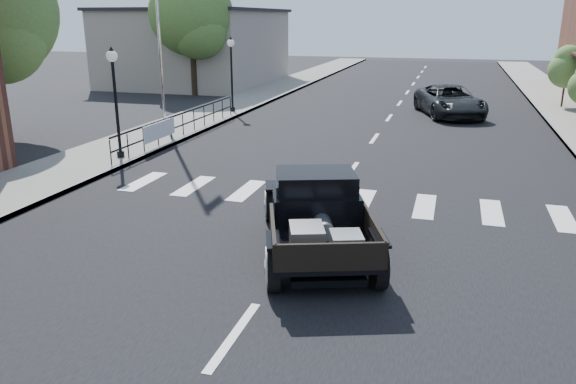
# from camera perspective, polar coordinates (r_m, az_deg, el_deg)

# --- Properties ---
(ground) EXTENTS (120.00, 120.00, 0.00)m
(ground) POSITION_cam_1_polar(r_m,az_deg,el_deg) (11.24, 0.16, -6.76)
(ground) COLOR black
(ground) RESTS_ON ground
(road) EXTENTS (14.00, 80.00, 0.02)m
(road) POSITION_cam_1_polar(r_m,az_deg,el_deg) (25.44, 9.71, 6.69)
(road) COLOR black
(road) RESTS_ON ground
(road_markings) EXTENTS (12.00, 60.00, 0.06)m
(road_markings) POSITION_cam_1_polar(r_m,az_deg,el_deg) (20.58, 7.99, 4.26)
(road_markings) COLOR silver
(road_markings) RESTS_ON ground
(sidewalk_left) EXTENTS (3.00, 80.00, 0.15)m
(sidewalk_left) POSITION_cam_1_polar(r_m,az_deg,el_deg) (27.70, -8.15, 7.75)
(sidewalk_left) COLOR gray
(sidewalk_left) RESTS_ON ground
(low_building_left) EXTENTS (10.00, 12.00, 5.00)m
(low_building_left) POSITION_cam_1_polar(r_m,az_deg,el_deg) (41.92, -9.15, 14.23)
(low_building_left) COLOR gray
(low_building_left) RESTS_ON ground
(railing) EXTENTS (0.08, 10.00, 1.00)m
(railing) POSITION_cam_1_polar(r_m,az_deg,el_deg) (22.65, -10.64, 7.00)
(railing) COLOR black
(railing) RESTS_ON sidewalk_left
(banner) EXTENTS (0.04, 2.20, 0.60)m
(banner) POSITION_cam_1_polar(r_m,az_deg,el_deg) (20.92, -12.87, 5.46)
(banner) COLOR silver
(banner) RESTS_ON sidewalk_left
(lamp_post_b) EXTENTS (0.36, 0.36, 3.57)m
(lamp_post_b) POSITION_cam_1_polar(r_m,az_deg,el_deg) (19.18, -17.07, 8.61)
(lamp_post_b) COLOR black
(lamp_post_b) RESTS_ON sidewalk_left
(lamp_post_c) EXTENTS (0.36, 0.36, 3.57)m
(lamp_post_c) POSITION_cam_1_polar(r_m,az_deg,el_deg) (28.02, -5.75, 11.79)
(lamp_post_c) COLOR black
(lamp_post_c) RESTS_ON sidewalk_left
(big_tree_far) EXTENTS (4.99, 4.99, 7.33)m
(big_tree_far) POSITION_cam_1_polar(r_m,az_deg,el_deg) (35.38, -9.72, 15.56)
(big_tree_far) COLOR #46682C
(big_tree_far) RESTS_ON ground
(small_tree_e) EXTENTS (1.81, 1.81, 3.01)m
(small_tree_e) POSITION_cam_1_polar(r_m,az_deg,el_deg) (32.66, 26.36, 10.39)
(small_tree_e) COLOR #4D6C31
(small_tree_e) RESTS_ON sidewalk_right
(hotrod_pickup) EXTENTS (3.73, 5.30, 1.67)m
(hotrod_pickup) POSITION_cam_1_polar(r_m,az_deg,el_deg) (11.28, 2.92, -2.13)
(hotrod_pickup) COLOR black
(hotrod_pickup) RESTS_ON ground
(second_car) EXTENTS (3.92, 5.74, 1.46)m
(second_car) POSITION_cam_1_polar(r_m,az_deg,el_deg) (28.56, 16.10, 8.87)
(second_car) COLOR black
(second_car) RESTS_ON ground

